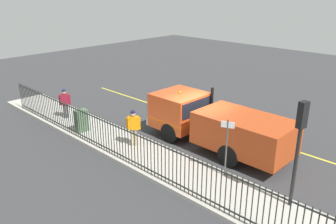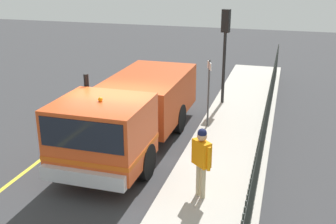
{
  "view_description": "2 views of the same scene",
  "coord_description": "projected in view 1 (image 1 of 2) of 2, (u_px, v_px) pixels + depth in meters",
  "views": [
    {
      "loc": [
        11.92,
        9.34,
        7.02
      ],
      "look_at": [
        1.76,
        -0.47,
        1.84
      ],
      "focal_mm": 36.96,
      "sensor_mm": 36.0,
      "label": 1
    },
    {
      "loc": [
        4.37,
        -10.08,
        5.31
      ],
      "look_at": [
        1.62,
        -0.7,
        1.81
      ],
      "focal_mm": 43.92,
      "sensor_mm": 36.0,
      "label": 2
    }
  ],
  "objects": [
    {
      "name": "traffic_light_near",
      "position": [
        300.0,
        134.0,
        10.63
      ],
      "size": [
        0.34,
        0.26,
        3.63
      ],
      "rotation": [
        0.0,
        0.0,
        2.94
      ],
      "color": "black",
      "rests_on": "sidewalk_slab"
    },
    {
      "name": "utility_cabinet",
      "position": [
        81.0,
        121.0,
        17.14
      ],
      "size": [
        0.61,
        0.37,
        1.13
      ],
      "primitive_type": "cube",
      "color": "#4C6B4C",
      "rests_on": "sidewalk_slab"
    },
    {
      "name": "pedestrian_distant",
      "position": [
        65.0,
        100.0,
        18.75
      ],
      "size": [
        0.52,
        0.44,
        1.65
      ],
      "rotation": [
        0.0,
        0.0,
        2.53
      ],
      "color": "maroon",
      "rests_on": "sidewalk_slab"
    },
    {
      "name": "traffic_cone",
      "position": [
        260.0,
        134.0,
        16.48
      ],
      "size": [
        0.5,
        0.5,
        0.71
      ],
      "primitive_type": "cone",
      "color": "orange",
      "rests_on": "ground"
    },
    {
      "name": "iron_fence",
      "position": [
        138.0,
        150.0,
        13.56
      ],
      "size": [
        0.04,
        20.89,
        1.56
      ],
      "color": "#2D332D",
      "rests_on": "sidewalk_slab"
    },
    {
      "name": "sidewalk_slab",
      "position": [
        157.0,
        161.0,
        14.55
      ],
      "size": [
        2.41,
        24.54,
        0.14
      ],
      "primitive_type": "cube",
      "color": "#B7B2A8",
      "rests_on": "ground"
    },
    {
      "name": "lane_marking",
      "position": [
        227.0,
        129.0,
        18.02
      ],
      "size": [
        0.12,
        22.08,
        0.01
      ],
      "primitive_type": "cube",
      "color": "yellow",
      "rests_on": "ground"
    },
    {
      "name": "ground_plane",
      "position": [
        201.0,
        141.0,
        16.55
      ],
      "size": [
        53.98,
        53.98,
        0.0
      ],
      "primitive_type": "plane",
      "color": "#38383A",
      "rests_on": "ground"
    },
    {
      "name": "street_sign",
      "position": [
        227.0,
        141.0,
        12.83
      ],
      "size": [
        0.22,
        0.47,
        2.3
      ],
      "color": "#4C4C4C",
      "rests_on": "sidewalk_slab"
    },
    {
      "name": "work_truck",
      "position": [
        210.0,
        120.0,
        15.7
      ],
      "size": [
        2.35,
        6.98,
        2.47
      ],
      "rotation": [
        0.0,
        0.0,
        3.14
      ],
      "color": "#D84C1E",
      "rests_on": "ground"
    },
    {
      "name": "worker_standing",
      "position": [
        133.0,
        124.0,
        15.41
      ],
      "size": [
        0.51,
        0.48,
        1.72
      ],
      "rotation": [
        0.0,
        0.0,
        2.42
      ],
      "color": "orange",
      "rests_on": "sidewalk_slab"
    }
  ]
}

